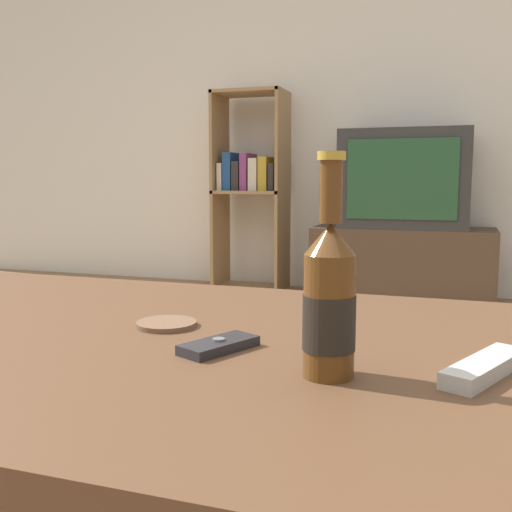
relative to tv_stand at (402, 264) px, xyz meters
name	(u,v)px	position (x,y,z in m)	size (l,w,h in m)	color
back_wall	(389,81)	(-0.14, 0.28, 1.09)	(8.00, 0.05, 2.60)	silver
coffee_table	(153,370)	(-0.14, -2.74, 0.20)	(1.38, 0.84, 0.47)	brown
tv_stand	(402,264)	(0.00, 0.00, 0.00)	(1.02, 0.41, 0.43)	#4C3828
television	(405,179)	(0.00, 0.00, 0.49)	(0.71, 0.42, 0.55)	#2D2D2D
bookshelf	(250,185)	(-0.96, 0.07, 0.45)	(0.44, 0.30, 1.25)	#99754C
beer_bottle	(329,300)	(0.16, -2.85, 0.35)	(0.06, 0.06, 0.27)	#563314
cell_phone	(219,345)	(-0.01, -2.79, 0.27)	(0.09, 0.12, 0.02)	#232328
remote_control	(485,367)	(0.33, -2.79, 0.27)	(0.11, 0.17, 0.02)	beige
coaster	(165,324)	(-0.14, -2.70, 0.26)	(0.10, 0.10, 0.01)	brown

